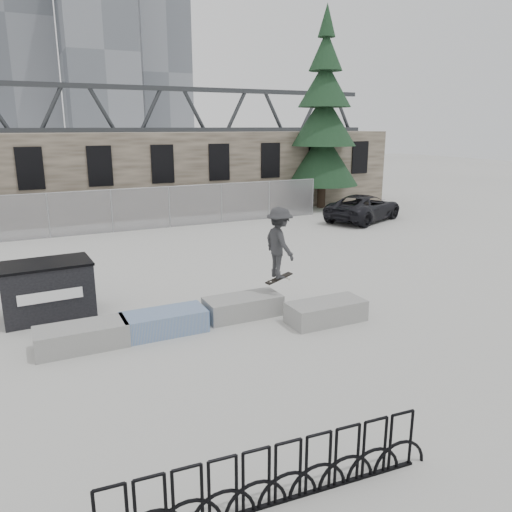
{
  "coord_description": "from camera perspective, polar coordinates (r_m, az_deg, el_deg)",
  "views": [
    {
      "loc": [
        -4.0,
        -11.08,
        4.86
      ],
      "look_at": [
        1.94,
        1.14,
        1.3
      ],
      "focal_mm": 35.0,
      "sensor_mm": 36.0,
      "label": 1
    }
  ],
  "objects": [
    {
      "name": "planter_far_left",
      "position": [
        11.98,
        -19.33,
        -8.61
      ],
      "size": [
        2.0,
        0.9,
        0.54
      ],
      "color": "gray",
      "rests_on": "ground"
    },
    {
      "name": "spruce_tree",
      "position": [
        30.6,
        7.73,
        14.63
      ],
      "size": [
        4.31,
        4.31,
        11.5
      ],
      "color": "#38281E",
      "rests_on": "ground"
    },
    {
      "name": "planter_offset",
      "position": [
        12.9,
        8.01,
        -6.22
      ],
      "size": [
        2.0,
        0.9,
        0.54
      ],
      "color": "gray",
      "rests_on": "ground"
    },
    {
      "name": "truss_bridge",
      "position": [
        67.55,
        -14.38,
        13.62
      ],
      "size": [
        70.0,
        3.0,
        9.8
      ],
      "color": "#2D3033",
      "rests_on": "ground"
    },
    {
      "name": "planter_center_left",
      "position": [
        12.32,
        -10.45,
        -7.35
      ],
      "size": [
        2.0,
        0.9,
        0.54
      ],
      "color": "#3865AA",
      "rests_on": "ground"
    },
    {
      "name": "skyline_towers",
      "position": [
        106.14,
        -26.01,
        21.94
      ],
      "size": [
        58.0,
        28.0,
        48.0
      ],
      "color": "slate",
      "rests_on": "ground"
    },
    {
      "name": "suv",
      "position": [
        26.9,
        12.24,
        5.43
      ],
      "size": [
        5.47,
        4.11,
        1.38
      ],
      "primitive_type": "imported",
      "rotation": [
        0.0,
        0.0,
        1.99
      ],
      "color": "black",
      "rests_on": "ground"
    },
    {
      "name": "stone_wall",
      "position": [
        27.74,
        -17.73,
        8.61
      ],
      "size": [
        36.0,
        2.58,
        4.5
      ],
      "color": "brown",
      "rests_on": "ground"
    },
    {
      "name": "skateboarder",
      "position": [
        13.14,
        2.69,
        1.5
      ],
      "size": [
        0.81,
        1.23,
        2.03
      ],
      "rotation": [
        0.0,
        0.0,
        1.58
      ],
      "color": "#2A2B2D",
      "rests_on": "ground"
    },
    {
      "name": "dumpster",
      "position": [
        14.04,
        -22.74,
        -3.56
      ],
      "size": [
        2.3,
        1.47,
        1.47
      ],
      "rotation": [
        0.0,
        0.0,
        0.05
      ],
      "color": "black",
      "rests_on": "ground"
    },
    {
      "name": "chainlink_fence",
      "position": [
        24.22,
        -16.16,
        5.02
      ],
      "size": [
        22.06,
        0.06,
        2.02
      ],
      "color": "gray",
      "rests_on": "ground"
    },
    {
      "name": "planter_center_right",
      "position": [
        13.14,
        -1.5,
        -5.68
      ],
      "size": [
        2.0,
        0.9,
        0.54
      ],
      "color": "gray",
      "rests_on": "ground"
    },
    {
      "name": "ground",
      "position": [
        12.74,
        -5.68,
        -7.81
      ],
      "size": [
        120.0,
        120.0,
        0.0
      ],
      "primitive_type": "plane",
      "color": "#B7B6B2",
      "rests_on": "ground"
    },
    {
      "name": "bike_rack",
      "position": [
        7.09,
        1.88,
        -23.91
      ],
      "size": [
        4.93,
        0.4,
        0.9
      ],
      "rotation": [
        0.0,
        0.0,
        -0.07
      ],
      "color": "black",
      "rests_on": "ground"
    }
  ]
}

